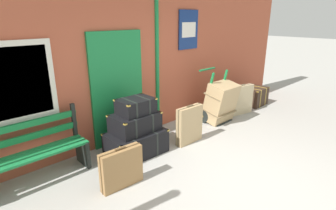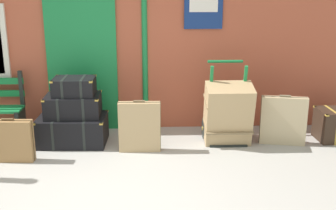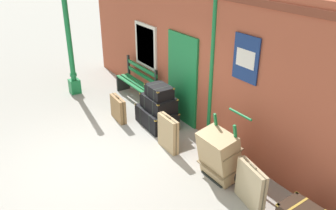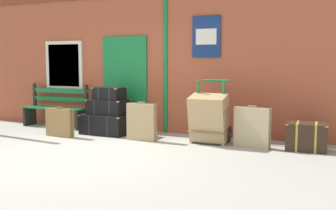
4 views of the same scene
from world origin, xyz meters
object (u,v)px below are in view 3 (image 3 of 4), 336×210
object	(u,v)px
porters_trolley	(226,162)
large_brown_trunk	(219,155)
steamer_trunk_middle	(159,102)
suitcase_oxblood	(168,133)
platform_bench	(137,83)
steamer_trunk_top	(159,91)
steamer_trunk_base	(157,117)
suitcase_umber	(118,109)
suitcase_olive	(251,186)
lamp_post	(71,58)

from	to	relation	value
porters_trolley	large_brown_trunk	distance (m)	0.27
steamer_trunk_middle	suitcase_oxblood	distance (m)	1.08
platform_bench	steamer_trunk_top	xyz separation A→B (m)	(1.67, -0.33, 0.43)
platform_bench	suitcase_oxblood	distance (m)	2.73
platform_bench	steamer_trunk_base	world-z (taller)	platform_bench
suitcase_oxblood	suitcase_umber	world-z (taller)	suitcase_oxblood
platform_bench	steamer_trunk_base	distance (m)	1.67
suitcase_oxblood	suitcase_umber	bearing A→B (deg)	-170.74
steamer_trunk_middle	large_brown_trunk	size ratio (longest dim) A/B	0.86
steamer_trunk_top	large_brown_trunk	world-z (taller)	steamer_trunk_top
steamer_trunk_base	steamer_trunk_top	world-z (taller)	steamer_trunk_top
steamer_trunk_top	suitcase_umber	xyz separation A→B (m)	(-0.79, -0.67, -0.58)
large_brown_trunk	suitcase_olive	world-z (taller)	large_brown_trunk
platform_bench	suitcase_olive	size ratio (longest dim) A/B	2.08
steamer_trunk_base	steamer_trunk_middle	size ratio (longest dim) A/B	1.27
suitcase_oxblood	suitcase_olive	distance (m)	2.14
steamer_trunk_base	large_brown_trunk	bearing A→B (deg)	-2.88
steamer_trunk_middle	suitcase_umber	xyz separation A→B (m)	(-0.76, -0.67, -0.29)
platform_bench	porters_trolley	distance (m)	3.96
suitcase_olive	suitcase_umber	distance (m)	3.91
lamp_post	platform_bench	world-z (taller)	lamp_post
steamer_trunk_middle	porters_trolley	bearing A→B (deg)	0.43
lamp_post	large_brown_trunk	world-z (taller)	lamp_post
suitcase_umber	steamer_trunk_top	bearing A→B (deg)	40.42
porters_trolley	steamer_trunk_top	bearing A→B (deg)	-179.63
steamer_trunk_top	suitcase_oxblood	size ratio (longest dim) A/B	0.80
suitcase_olive	lamp_post	bearing A→B (deg)	-172.57
lamp_post	steamer_trunk_middle	world-z (taller)	lamp_post
suitcase_olive	steamer_trunk_base	bearing A→B (deg)	177.17
steamer_trunk_top	suitcase_olive	bearing A→B (deg)	-3.69
steamer_trunk_top	lamp_post	bearing A→B (deg)	-161.57
lamp_post	suitcase_umber	size ratio (longest dim) A/B	4.33
lamp_post	porters_trolley	xyz separation A→B (m)	(5.24, 1.00, -0.77)
steamer_trunk_base	large_brown_trunk	distance (m)	2.34
steamer_trunk_base	suitcase_oxblood	distance (m)	1.08
large_brown_trunk	suitcase_olive	xyz separation A→B (m)	(0.82, -0.04, -0.11)
porters_trolley	suitcase_umber	distance (m)	3.14
steamer_trunk_top	suitcase_olive	distance (m)	3.14
porters_trolley	steamer_trunk_base	bearing A→B (deg)	-178.57
lamp_post	steamer_trunk_top	size ratio (longest dim) A/B	4.48
porters_trolley	suitcase_olive	size ratio (longest dim) A/B	1.56
platform_bench	suitcase_oxblood	size ratio (longest dim) A/B	2.08
lamp_post	porters_trolley	distance (m)	5.39
steamer_trunk_middle	suitcase_olive	size ratio (longest dim) A/B	1.06
platform_bench	steamer_trunk_base	xyz separation A→B (m)	(1.61, -0.37, -0.23)
lamp_post	steamer_trunk_base	world-z (taller)	lamp_post
large_brown_trunk	suitcase_umber	distance (m)	3.11
platform_bench	porters_trolley	size ratio (longest dim) A/B	1.34
suitcase_umber	suitcase_olive	bearing A→B (deg)	6.97
steamer_trunk_top	large_brown_trunk	bearing A→B (deg)	-4.04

